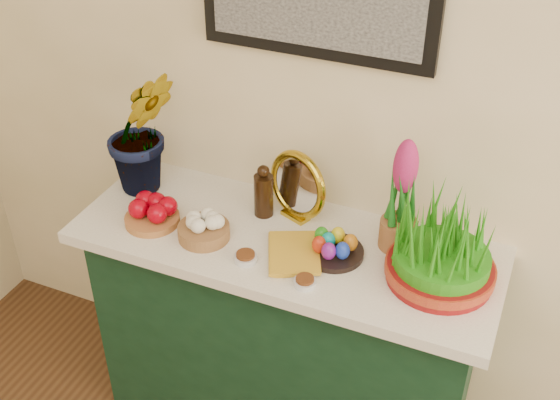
% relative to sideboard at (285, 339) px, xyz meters
% --- Properties ---
extents(sideboard, '(1.30, 0.45, 0.85)m').
position_rel_sideboard_xyz_m(sideboard, '(0.00, 0.00, 0.00)').
color(sideboard, '#133420').
rests_on(sideboard, ground).
extents(tablecloth, '(1.40, 0.55, 0.04)m').
position_rel_sideboard_xyz_m(tablecloth, '(0.00, 0.00, 0.45)').
color(tablecloth, white).
rests_on(tablecloth, sideboard).
extents(hyacinth_green, '(0.39, 0.39, 0.60)m').
position_rel_sideboard_xyz_m(hyacinth_green, '(-0.57, 0.08, 0.77)').
color(hyacinth_green, '#1B6C1B').
rests_on(hyacinth_green, tablecloth).
extents(apple_bowl, '(0.23, 0.23, 0.09)m').
position_rel_sideboard_xyz_m(apple_bowl, '(-0.44, -0.10, 0.50)').
color(apple_bowl, '#AB6935').
rests_on(apple_bowl, tablecloth).
extents(garlic_basket, '(0.18, 0.18, 0.09)m').
position_rel_sideboard_xyz_m(garlic_basket, '(-0.25, -0.10, 0.50)').
color(garlic_basket, olive).
rests_on(garlic_basket, tablecloth).
extents(vinegar_cruet, '(0.07, 0.07, 0.19)m').
position_rel_sideboard_xyz_m(vinegar_cruet, '(-0.12, 0.09, 0.55)').
color(vinegar_cruet, black).
rests_on(vinegar_cruet, tablecloth).
extents(mirror, '(0.24, 0.14, 0.24)m').
position_rel_sideboard_xyz_m(mirror, '(-0.01, 0.13, 0.58)').
color(mirror, gold).
rests_on(mirror, tablecloth).
extents(book, '(0.22, 0.25, 0.03)m').
position_rel_sideboard_xyz_m(book, '(-0.01, -0.11, 0.48)').
color(book, gold).
rests_on(book, tablecloth).
extents(spice_dish_left, '(0.07, 0.07, 0.03)m').
position_rel_sideboard_xyz_m(spice_dish_left, '(-0.07, -0.16, 0.48)').
color(spice_dish_left, silver).
rests_on(spice_dish_left, tablecloth).
extents(spice_dish_right, '(0.07, 0.07, 0.03)m').
position_rel_sideboard_xyz_m(spice_dish_right, '(0.14, -0.19, 0.48)').
color(spice_dish_right, silver).
rests_on(spice_dish_right, tablecloth).
extents(egg_plate, '(0.20, 0.20, 0.08)m').
position_rel_sideboard_xyz_m(egg_plate, '(0.17, -0.02, 0.50)').
color(egg_plate, black).
rests_on(egg_plate, tablecloth).
extents(hyacinth_pink, '(0.12, 0.12, 0.39)m').
position_rel_sideboard_xyz_m(hyacinth_pink, '(0.34, 0.10, 0.64)').
color(hyacinth_pink, '#9B6035').
rests_on(hyacinth_pink, tablecloth).
extents(wheatgrass_sabzeh, '(0.33, 0.33, 0.27)m').
position_rel_sideboard_xyz_m(wheatgrass_sabzeh, '(0.50, -0.01, 0.58)').
color(wheatgrass_sabzeh, maroon).
rests_on(wheatgrass_sabzeh, tablecloth).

